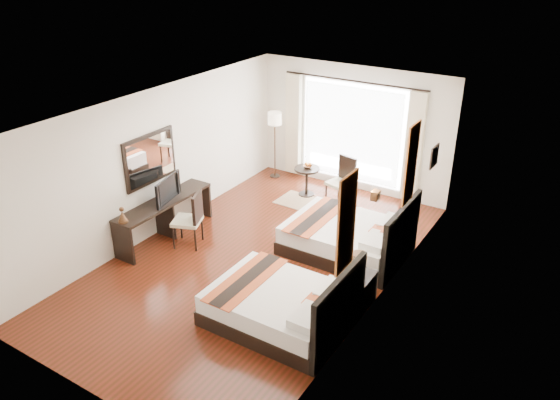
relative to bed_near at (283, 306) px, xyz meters
The scene contains 29 objects.
floor 1.83m from the bed_near, 135.68° to the left, with size 4.50×7.50×0.01m, color #3A190A.
ceiling 3.08m from the bed_near, 135.68° to the left, with size 4.50×7.50×0.02m, color white.
wall_headboard 1.93m from the bed_near, 52.84° to the left, with size 0.01×7.50×2.80m, color silver.
wall_desk 3.91m from the bed_near, 160.38° to the left, with size 0.01×7.50×2.80m, color silver.
wall_window 5.28m from the bed_near, 104.45° to the left, with size 4.50×0.01×2.80m, color silver.
wall_entry 3.01m from the bed_near, 117.44° to the right, with size 4.50×0.01×2.80m, color silver.
window_glass 5.25m from the bed_near, 104.50° to the left, with size 2.40×0.02×2.20m, color white.
sheer_curtain 5.19m from the bed_near, 104.66° to the left, with size 2.30×0.02×2.10m, color white.
drape_left 5.69m from the bed_near, 119.26° to the left, with size 0.35×0.14×2.35m, color beige.
drape_right 4.99m from the bed_near, 88.13° to the left, with size 0.35×0.14×2.35m, color beige.
art_panel_near 1.90m from the bed_near, ahead, with size 0.03×0.50×1.35m, color maroon.
art_panel_far 3.03m from the bed_near, 68.25° to the left, with size 0.03×0.50×1.35m, color maroon.
wall_sconce 2.12m from the bed_near, 48.80° to the left, with size 0.10×0.14×0.14m, color #472C19.
mirror_frame 3.87m from the bed_near, 163.59° to the left, with size 0.04×1.25×0.95m, color black.
mirror_glass 3.85m from the bed_near, 163.47° to the left, with size 0.01×1.12×0.82m, color white.
bed_near is the anchor object (origin of this frame).
bed_far 2.36m from the bed_near, 91.01° to the left, with size 2.11×1.65×1.19m.
nightstand 1.26m from the bed_near, 54.60° to the left, with size 0.44×0.54×0.52m, color black.
table_lamp 1.37m from the bed_near, 56.78° to the left, with size 0.24×0.24×0.37m.
vase 1.17m from the bed_near, 49.17° to the left, with size 0.13×0.13×0.13m, color black.
console_desk 3.44m from the bed_near, 162.50° to the left, with size 0.50×2.20×0.76m, color black.
television 3.50m from the bed_near, 161.87° to the left, with size 0.83×0.11×0.48m, color black.
bronze_figurine 3.33m from the bed_near, behind, with size 0.17×0.17×0.26m, color #472C19, non-canonical shape.
desk_chair 2.88m from the bed_near, 159.07° to the left, with size 0.64×0.64×1.07m.
floor_lamp 5.62m from the bed_near, 123.74° to the left, with size 0.32×0.32×1.59m.
side_table 4.51m from the bed_near, 115.08° to the left, with size 0.56×0.56×0.65m, color black.
fruit_bowl 4.55m from the bed_near, 114.90° to the left, with size 0.21×0.21×0.05m, color #49321A.
window_chair 4.23m from the bed_near, 104.82° to the left, with size 0.59×0.59×1.04m.
jute_rug 4.13m from the bed_near, 115.57° to the left, with size 1.12×0.76×0.01m, color #A18060.
Camera 1 is at (4.74, -6.85, 5.22)m, focal length 35.00 mm.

